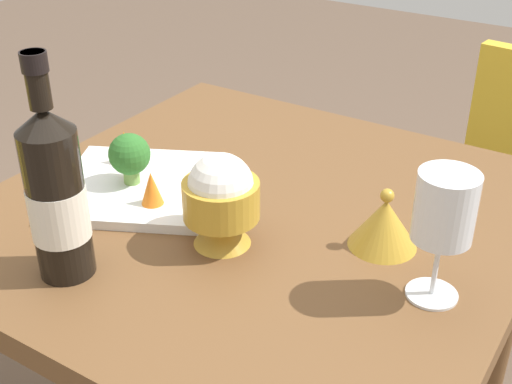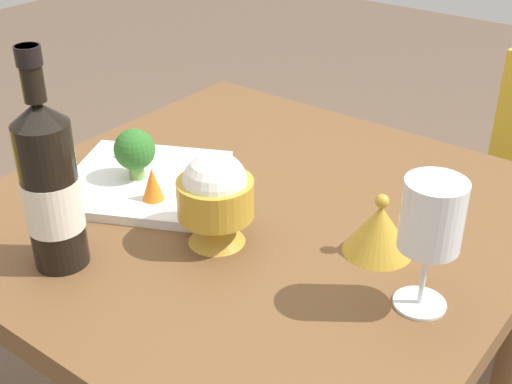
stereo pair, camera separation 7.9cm
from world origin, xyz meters
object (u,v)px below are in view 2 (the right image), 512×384
broccoli_floret (135,151)px  carrot_garnish_right (134,142)px  wine_glass (432,219)px  serving_plate (143,182)px  carrot_garnish_left (153,184)px  rice_bowl (215,197)px  rice_bowl_lid (379,229)px  wine_bottle (50,186)px

broccoli_floret → carrot_garnish_right: bearing=-41.5°
wine_glass → serving_plate: 0.52m
carrot_garnish_left → rice_bowl: bearing=174.7°
wine_glass → broccoli_floret: bearing=-0.2°
wine_glass → carrot_garnish_right: (0.57, -0.05, -0.08)m
rice_bowl → rice_bowl_lid: bearing=-149.2°
wine_bottle → carrot_garnish_left: bearing=-89.2°
wine_bottle → broccoli_floret: size_ratio=3.61×
serving_plate → carrot_garnish_left: bearing=148.4°
carrot_garnish_left → rice_bowl_lid: bearing=-162.7°
wine_bottle → carrot_garnish_right: (0.13, -0.27, -0.08)m
rice_bowl → serving_plate: rice_bowl is taller
wine_glass → carrot_garnish_right: bearing=-5.3°
rice_bowl → broccoli_floret: size_ratio=1.65×
rice_bowl_lid → carrot_garnish_left: 0.36m
wine_bottle → carrot_garnish_left: (0.00, -0.18, -0.08)m
wine_glass → carrot_garnish_right: wine_glass is taller
rice_bowl_lid → carrot_garnish_right: rice_bowl_lid is taller
rice_bowl_lid → rice_bowl: bearing=30.8°
rice_bowl → wine_bottle: bearing=50.9°
carrot_garnish_left → carrot_garnish_right: bearing=-33.2°
wine_bottle → rice_bowl: size_ratio=2.18×
serving_plate → carrot_garnish_right: bearing=-34.7°
carrot_garnish_left → carrot_garnish_right: (0.13, -0.09, 0.00)m
wine_bottle → carrot_garnish_right: bearing=-63.7°
serving_plate → rice_bowl_lid: bearing=-170.8°
serving_plate → carrot_garnish_right: carrot_garnish_right is taller
carrot_garnish_left → broccoli_floret: bearing=-25.3°
wine_bottle → wine_glass: size_ratio=1.73×
broccoli_floret → wine_glass: bearing=179.8°
broccoli_floret → carrot_garnish_left: broccoli_floret is taller
rice_bowl_lid → broccoli_floret: (0.41, 0.07, 0.03)m
rice_bowl → carrot_garnish_left: bearing=-5.3°
broccoli_floret → carrot_garnish_left: size_ratio=1.59×
wine_glass → broccoli_floret: (0.51, -0.00, -0.06)m
carrot_garnish_right → wine_bottle: bearing=116.3°
rice_bowl_lid → carrot_garnish_left: rice_bowl_lid is taller
wine_bottle → broccoli_floret: (0.08, -0.22, -0.06)m
wine_bottle → rice_bowl_lid: 0.45m
serving_plate → wine_glass: bearing=179.1°
rice_bowl_lid → carrot_garnish_left: size_ratio=1.85×
rice_bowl → broccoli_floret: 0.22m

